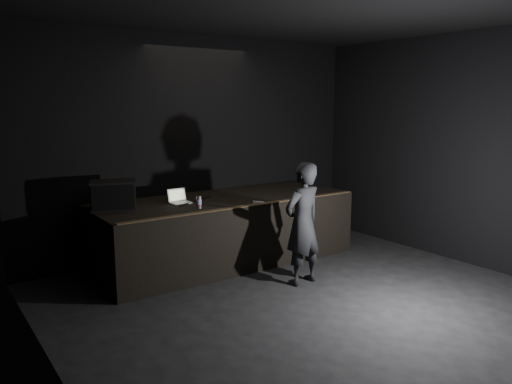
{
  "coord_description": "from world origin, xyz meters",
  "views": [
    {
      "loc": [
        -3.92,
        -3.72,
        2.45
      ],
      "look_at": [
        0.3,
        2.3,
        1.13
      ],
      "focal_mm": 35.0,
      "sensor_mm": 36.0,
      "label": 1
    }
  ],
  "objects": [
    {
      "name": "beer_can",
      "position": [
        -0.68,
        2.28,
        1.09
      ],
      "size": [
        0.07,
        0.07,
        0.17
      ],
      "color": "silver",
      "rests_on": "stage_riser"
    },
    {
      "name": "laptop",
      "position": [
        -0.73,
        2.79,
        1.05
      ],
      "size": [
        0.29,
        0.26,
        0.2
      ],
      "rotation": [
        0.0,
        0.0,
        0.02
      ],
      "color": "silver",
      "rests_on": "stage_riser"
    },
    {
      "name": "person",
      "position": [
        0.35,
        1.27,
        0.84
      ],
      "size": [
        0.65,
        0.47,
        1.67
      ],
      "primitive_type": "imported",
      "rotation": [
        0.0,
        0.0,
        3.25
      ],
      "color": "black",
      "rests_on": "ground"
    },
    {
      "name": "wii_remote",
      "position": [
        0.19,
        2.08,
        1.02
      ],
      "size": [
        0.13,
        0.16,
        0.03
      ],
      "primitive_type": "cube",
      "rotation": [
        0.0,
        0.0,
        0.61
      ],
      "color": "white",
      "rests_on": "stage_riser"
    },
    {
      "name": "ground",
      "position": [
        0.0,
        0.0,
        0.0
      ],
      "size": [
        7.0,
        7.0,
        0.0
      ],
      "primitive_type": "plane",
      "color": "black",
      "rests_on": "ground"
    },
    {
      "name": "stage_monitor",
      "position": [
        -1.67,
        2.89,
        1.2
      ],
      "size": [
        0.7,
        0.61,
        0.4
      ],
      "rotation": [
        0.0,
        0.0,
        -0.35
      ],
      "color": "black",
      "rests_on": "stage_riser"
    },
    {
      "name": "plastic_cup",
      "position": [
        0.11,
        2.93,
        1.05
      ],
      "size": [
        0.08,
        0.08,
        0.1
      ],
      "primitive_type": "cylinder",
      "color": "white",
      "rests_on": "stage_riser"
    },
    {
      "name": "cable",
      "position": [
        -0.49,
        2.74,
        1.01
      ],
      "size": [
        0.73,
        0.41,
        0.02
      ],
      "primitive_type": "cylinder",
      "rotation": [
        0.0,
        1.57,
        0.51
      ],
      "color": "black",
      "rests_on": "stage_riser"
    },
    {
      "name": "room_walls",
      "position": [
        0.0,
        0.0,
        2.02
      ],
      "size": [
        6.1,
        7.1,
        3.52
      ],
      "color": "black",
      "rests_on": "ground"
    },
    {
      "name": "riser_lip",
      "position": [
        0.0,
        2.02,
        1.01
      ],
      "size": [
        3.92,
        0.1,
        0.01
      ],
      "primitive_type": "cube",
      "color": "brown",
      "rests_on": "stage_riser"
    },
    {
      "name": "stage_riser",
      "position": [
        0.0,
        2.73,
        0.5
      ],
      "size": [
        4.0,
        1.5,
        1.0
      ],
      "primitive_type": "cube",
      "color": "black",
      "rests_on": "ground"
    }
  ]
}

